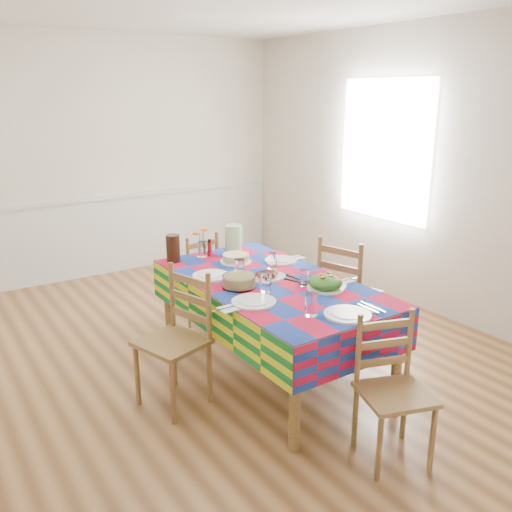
{
  "coord_description": "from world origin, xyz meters",
  "views": [
    {
      "loc": [
        -1.92,
        -3.59,
        2.07
      ],
      "look_at": [
        0.26,
        -0.32,
        0.87
      ],
      "focal_mm": 38.0,
      "sensor_mm": 36.0,
      "label": 1
    }
  ],
  "objects_px": {
    "green_pitcher": "(233,239)",
    "chair_far": "(196,278)",
    "dining_table": "(270,291)",
    "chair_right": "(346,294)",
    "meat_platter": "(267,275)",
    "chair_left": "(177,340)",
    "chair_near": "(392,390)",
    "tea_pitcher": "(173,248)"
  },
  "relations": [
    {
      "from": "green_pitcher",
      "to": "chair_far",
      "type": "bearing_deg",
      "value": 109.12
    },
    {
      "from": "dining_table",
      "to": "green_pitcher",
      "type": "distance_m",
      "value": 0.81
    },
    {
      "from": "dining_table",
      "to": "chair_right",
      "type": "relative_size",
      "value": 1.97
    },
    {
      "from": "meat_platter",
      "to": "chair_left",
      "type": "relative_size",
      "value": 0.32
    },
    {
      "from": "chair_near",
      "to": "chair_left",
      "type": "bearing_deg",
      "value": 141.21
    },
    {
      "from": "dining_table",
      "to": "chair_right",
      "type": "height_order",
      "value": "chair_right"
    },
    {
      "from": "dining_table",
      "to": "tea_pitcher",
      "type": "xyz_separation_m",
      "value": [
        -0.38,
        0.82,
        0.19
      ]
    },
    {
      "from": "meat_platter",
      "to": "chair_far",
      "type": "height_order",
      "value": "chair_far"
    },
    {
      "from": "green_pitcher",
      "to": "tea_pitcher",
      "type": "distance_m",
      "value": 0.54
    },
    {
      "from": "meat_platter",
      "to": "green_pitcher",
      "type": "height_order",
      "value": "green_pitcher"
    },
    {
      "from": "meat_platter",
      "to": "chair_left",
      "type": "xyz_separation_m",
      "value": [
        -0.77,
        -0.04,
        -0.3
      ]
    },
    {
      "from": "chair_left",
      "to": "chair_right",
      "type": "xyz_separation_m",
      "value": [
        1.52,
        -0.03,
        0.01
      ]
    },
    {
      "from": "dining_table",
      "to": "green_pitcher",
      "type": "height_order",
      "value": "green_pitcher"
    },
    {
      "from": "meat_platter",
      "to": "chair_near",
      "type": "relative_size",
      "value": 0.35
    },
    {
      "from": "meat_platter",
      "to": "tea_pitcher",
      "type": "height_order",
      "value": "tea_pitcher"
    },
    {
      "from": "dining_table",
      "to": "chair_left",
      "type": "relative_size",
      "value": 2.02
    },
    {
      "from": "dining_table",
      "to": "tea_pitcher",
      "type": "height_order",
      "value": "tea_pitcher"
    },
    {
      "from": "tea_pitcher",
      "to": "chair_far",
      "type": "bearing_deg",
      "value": 44.14
    },
    {
      "from": "chair_near",
      "to": "chair_far",
      "type": "bearing_deg",
      "value": 108.96
    },
    {
      "from": "green_pitcher",
      "to": "chair_right",
      "type": "height_order",
      "value": "green_pitcher"
    },
    {
      "from": "green_pitcher",
      "to": "chair_far",
      "type": "xyz_separation_m",
      "value": [
        -0.15,
        0.43,
        -0.44
      ]
    },
    {
      "from": "dining_table",
      "to": "chair_far",
      "type": "bearing_deg",
      "value": 89.75
    },
    {
      "from": "dining_table",
      "to": "green_pitcher",
      "type": "relative_size",
      "value": 7.87
    },
    {
      "from": "chair_near",
      "to": "chair_right",
      "type": "relative_size",
      "value": 0.89
    },
    {
      "from": "meat_platter",
      "to": "tea_pitcher",
      "type": "distance_m",
      "value": 0.87
    },
    {
      "from": "meat_platter",
      "to": "chair_left",
      "type": "height_order",
      "value": "chair_left"
    },
    {
      "from": "green_pitcher",
      "to": "chair_far",
      "type": "height_order",
      "value": "green_pitcher"
    },
    {
      "from": "meat_platter",
      "to": "tea_pitcher",
      "type": "bearing_deg",
      "value": 116.9
    },
    {
      "from": "chair_far",
      "to": "chair_left",
      "type": "relative_size",
      "value": 0.9
    },
    {
      "from": "meat_platter",
      "to": "chair_right",
      "type": "bearing_deg",
      "value": -5.08
    },
    {
      "from": "meat_platter",
      "to": "green_pitcher",
      "type": "bearing_deg",
      "value": 78.34
    },
    {
      "from": "chair_left",
      "to": "chair_right",
      "type": "distance_m",
      "value": 1.52
    },
    {
      "from": "tea_pitcher",
      "to": "chair_right",
      "type": "xyz_separation_m",
      "value": [
        1.14,
        -0.84,
        -0.38
      ]
    },
    {
      "from": "meat_platter",
      "to": "chair_right",
      "type": "height_order",
      "value": "chair_right"
    },
    {
      "from": "chair_near",
      "to": "chair_right",
      "type": "bearing_deg",
      "value": 76.71
    },
    {
      "from": "green_pitcher",
      "to": "tea_pitcher",
      "type": "height_order",
      "value": "green_pitcher"
    },
    {
      "from": "green_pitcher",
      "to": "chair_left",
      "type": "xyz_separation_m",
      "value": [
        -0.91,
        -0.75,
        -0.4
      ]
    },
    {
      "from": "dining_table",
      "to": "chair_right",
      "type": "bearing_deg",
      "value": -0.99
    },
    {
      "from": "chair_left",
      "to": "chair_right",
      "type": "height_order",
      "value": "chair_right"
    },
    {
      "from": "chair_near",
      "to": "chair_right",
      "type": "height_order",
      "value": "chair_right"
    },
    {
      "from": "chair_near",
      "to": "meat_platter",
      "type": "bearing_deg",
      "value": 108.99
    },
    {
      "from": "chair_near",
      "to": "chair_far",
      "type": "xyz_separation_m",
      "value": [
        -0.01,
        2.4,
        -0.01
      ]
    }
  ]
}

